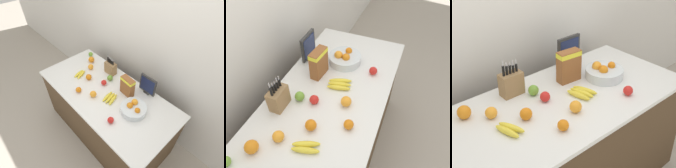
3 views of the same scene
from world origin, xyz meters
The scene contains 17 objects.
ground_plane centered at (0.00, 0.00, 0.00)m, with size 14.00×14.00×0.00m, color #B2A899.
wall_back centered at (0.00, 0.66, 1.30)m, with size 9.00×0.06×2.60m.
counter centered at (0.00, 0.00, 0.43)m, with size 1.87×0.89×0.86m.
knife_block centered at (-0.23, 0.30, 0.95)m, with size 0.16×0.09×0.29m.
small_monitor centered at (0.37, 0.36, 1.00)m, with size 0.22×0.03×0.26m.
cereal_box centered at (0.21, 0.18, 1.00)m, with size 0.19×0.10×0.25m.
fruit_bowl centered at (0.44, 0.03, 0.91)m, with size 0.30×0.30×0.13m.
banana_bunch_left centered at (0.13, -0.04, 0.88)m, with size 0.17×0.21×0.04m.
banana_bunch_right centered at (-0.48, -0.05, 0.88)m, with size 0.14×0.20×0.04m.
apple_leftmost centered at (-0.11, 0.07, 0.90)m, with size 0.07×0.07×0.07m, color red.
apple_middle centered at (0.38, -0.26, 0.90)m, with size 0.07×0.07×0.07m, color red.
apple_near_bananas centered at (-0.12, 0.19, 0.90)m, with size 0.08×0.08×0.08m, color #6B9E33.
orange_back_center centered at (-0.22, -0.25, 0.90)m, with size 0.07×0.07×0.07m, color orange.
orange_front_right centered at (-0.33, -0.01, 0.90)m, with size 0.08×0.08×0.08m, color orange.
orange_front_center centered at (-0.61, 0.26, 0.91)m, with size 0.09×0.09×0.09m, color orange.
orange_by_cereal centered at (-0.48, 0.14, 0.90)m, with size 0.08×0.08×0.08m, color orange.
orange_near_bowl centered at (-0.04, -0.16, 0.90)m, with size 0.08×0.08×0.08m, color orange.
Camera 2 is at (-1.06, -0.50, 2.14)m, focal length 35.00 mm.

